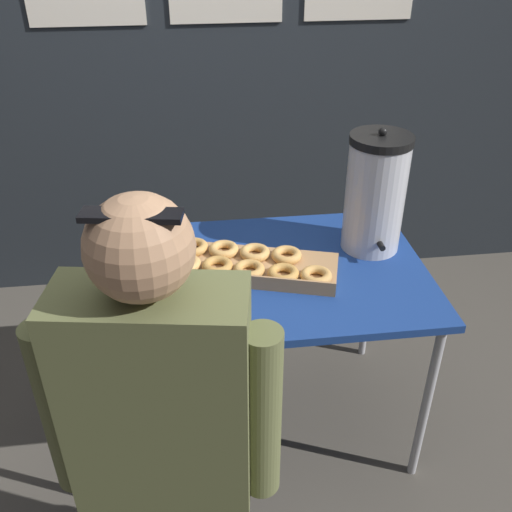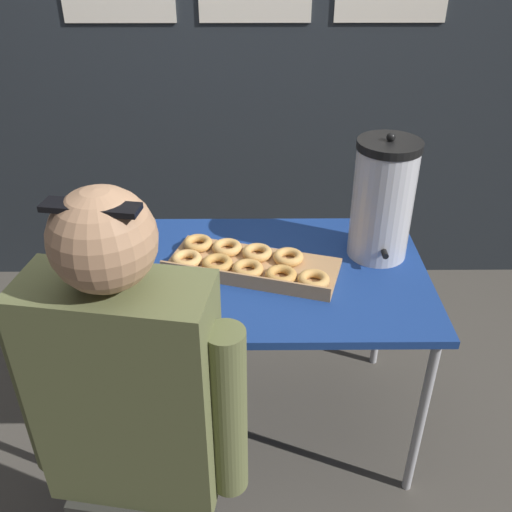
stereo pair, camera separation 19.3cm
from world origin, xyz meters
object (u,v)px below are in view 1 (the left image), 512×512
object	(u,v)px
coffee_urn	(375,193)
person_seated	(165,448)
cell_phone	(128,308)
donut_box	(248,264)

from	to	relation	value
coffee_urn	person_seated	size ratio (longest dim) A/B	0.34
person_seated	cell_phone	bearing A→B (deg)	-67.59
donut_box	cell_phone	distance (m)	0.44
coffee_urn	donut_box	bearing A→B (deg)	-167.88
coffee_urn	cell_phone	size ratio (longest dim) A/B	2.98
person_seated	donut_box	bearing A→B (deg)	-104.07
cell_phone	person_seated	xyz separation A→B (m)	(0.11, -0.48, -0.08)
donut_box	cell_phone	size ratio (longest dim) A/B	4.14
donut_box	cell_phone	world-z (taller)	donut_box
coffee_urn	cell_phone	distance (m)	0.93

